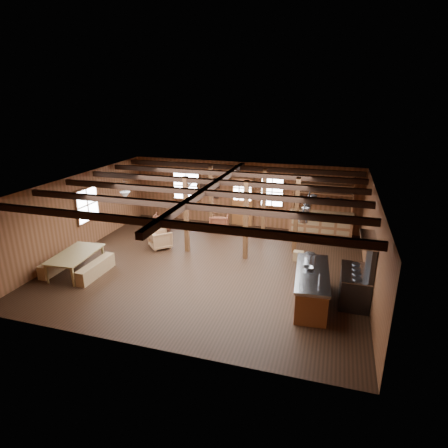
{
  "coord_description": "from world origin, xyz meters",
  "views": [
    {
      "loc": [
        3.8,
        -10.85,
        5.45
      ],
      "look_at": [
        0.27,
        0.82,
        1.26
      ],
      "focal_mm": 30.0,
      "sensor_mm": 36.0,
      "label": 1
    }
  ],
  "objects_px": {
    "kitchen_island": "(311,287)",
    "armchair_b": "(219,223)",
    "dining_table": "(78,263)",
    "armchair_c": "(160,239)",
    "commercial_range": "(357,281)",
    "armchair_a": "(163,221)"
  },
  "relations": [
    {
      "from": "commercial_range",
      "to": "armchair_a",
      "type": "bearing_deg",
      "value": 153.04
    },
    {
      "from": "dining_table",
      "to": "armchair_c",
      "type": "height_order",
      "value": "armchair_c"
    },
    {
      "from": "kitchen_island",
      "to": "armchair_b",
      "type": "relative_size",
      "value": 3.26
    },
    {
      "from": "commercial_range",
      "to": "armchair_b",
      "type": "height_order",
      "value": "commercial_range"
    },
    {
      "from": "kitchen_island",
      "to": "commercial_range",
      "type": "relative_size",
      "value": 1.35
    },
    {
      "from": "commercial_range",
      "to": "kitchen_island",
      "type": "bearing_deg",
      "value": -158.98
    },
    {
      "from": "armchair_a",
      "to": "kitchen_island",
      "type": "bearing_deg",
      "value": 132.26
    },
    {
      "from": "kitchen_island",
      "to": "armchair_c",
      "type": "distance_m",
      "value": 6.23
    },
    {
      "from": "kitchen_island",
      "to": "armchair_c",
      "type": "bearing_deg",
      "value": 153.17
    },
    {
      "from": "commercial_range",
      "to": "armchair_b",
      "type": "bearing_deg",
      "value": 140.71
    },
    {
      "from": "kitchen_island",
      "to": "armchair_b",
      "type": "bearing_deg",
      "value": 126.78
    },
    {
      "from": "armchair_b",
      "to": "dining_table",
      "type": "bearing_deg",
      "value": 46.19
    },
    {
      "from": "armchair_b",
      "to": "armchair_c",
      "type": "xyz_separation_m",
      "value": [
        -1.55,
        -2.44,
        -0.01
      ]
    },
    {
      "from": "armchair_b",
      "to": "armchair_c",
      "type": "height_order",
      "value": "armchair_b"
    },
    {
      "from": "kitchen_island",
      "to": "armchair_b",
      "type": "xyz_separation_m",
      "value": [
        -4.19,
        4.87,
        -0.12
      ]
    },
    {
      "from": "armchair_a",
      "to": "armchair_c",
      "type": "bearing_deg",
      "value": 98.88
    },
    {
      "from": "kitchen_island",
      "to": "armchair_a",
      "type": "height_order",
      "value": "kitchen_island"
    },
    {
      "from": "commercial_range",
      "to": "armchair_c",
      "type": "height_order",
      "value": "commercial_range"
    },
    {
      "from": "armchair_b",
      "to": "armchair_c",
      "type": "relative_size",
      "value": 1.02
    },
    {
      "from": "armchair_a",
      "to": "armchair_b",
      "type": "height_order",
      "value": "armchair_b"
    },
    {
      "from": "kitchen_island",
      "to": "armchair_a",
      "type": "relative_size",
      "value": 3.44
    },
    {
      "from": "commercial_range",
      "to": "dining_table",
      "type": "xyz_separation_m",
      "value": [
        -8.55,
        -0.75,
        -0.28
      ]
    }
  ]
}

